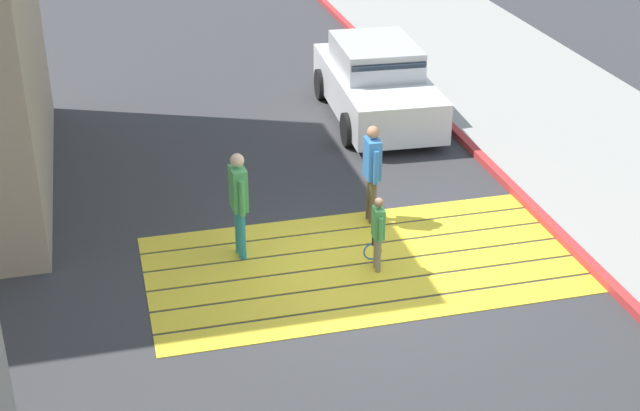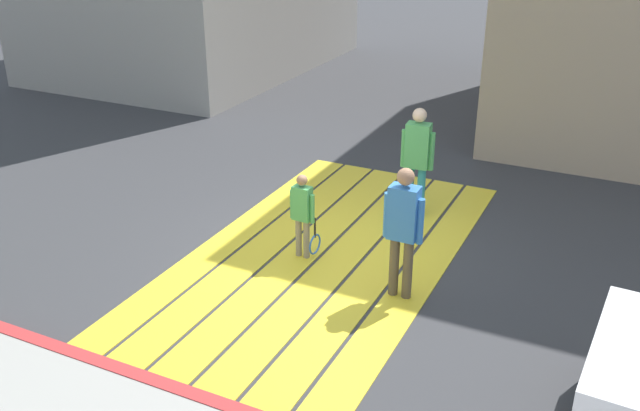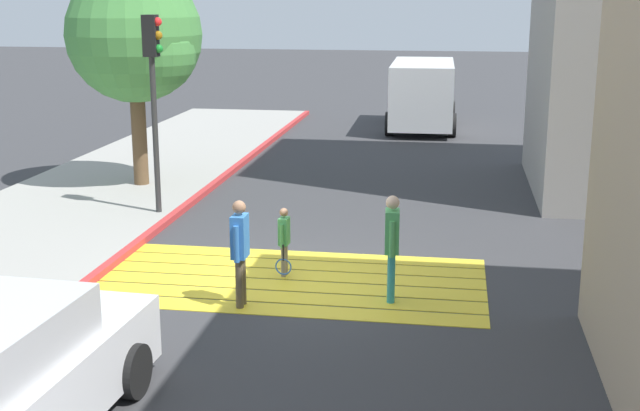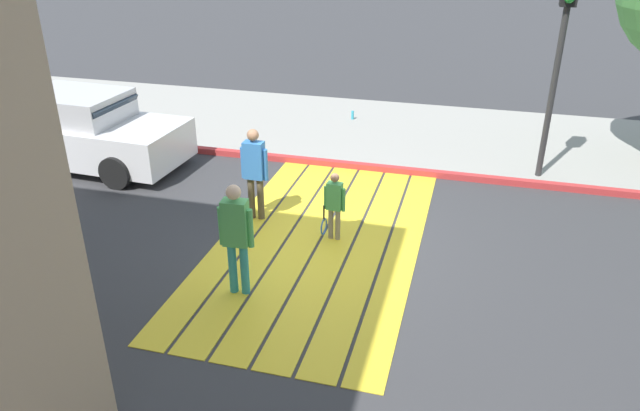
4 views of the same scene
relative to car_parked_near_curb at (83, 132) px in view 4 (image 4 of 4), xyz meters
name	(u,v)px [view 4 (image 4 of 4)]	position (x,y,z in m)	size (l,w,h in m)	color
ground_plane	(319,242)	(2.00, 5.73, -0.73)	(120.00, 120.00, 0.00)	#38383A
crosswalk_stripes	(319,242)	(2.00, 5.73, -0.73)	(6.40, 3.25, 0.01)	yellow
sidewalk_west	(379,131)	(-3.60, 5.73, -0.67)	(4.80, 40.00, 0.12)	#9E9B93
curb_painted	(359,166)	(-1.25, 5.73, -0.67)	(0.16, 40.00, 0.13)	#BC3333
car_parked_near_curb	(83,132)	(0.00, 0.00, 0.00)	(2.16, 4.39, 1.57)	white
traffic_light_corner	(564,27)	(-1.58, 9.34, 2.30)	(0.39, 0.28, 4.24)	#2D2D2D
water_bottle	(353,115)	(-4.18, 4.93, -0.50)	(0.07, 0.07, 0.22)	#33A5BF
pedestrian_adult_lead	(236,232)	(3.71, 5.02, 0.25)	(0.24, 0.49, 1.69)	teal
pedestrian_adult_trailing	(255,168)	(1.47, 4.43, 0.24)	(0.22, 0.49, 1.67)	brown
pedestrian_child_with_racket	(334,203)	(1.84, 5.93, -0.07)	(0.28, 0.38, 1.19)	gray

